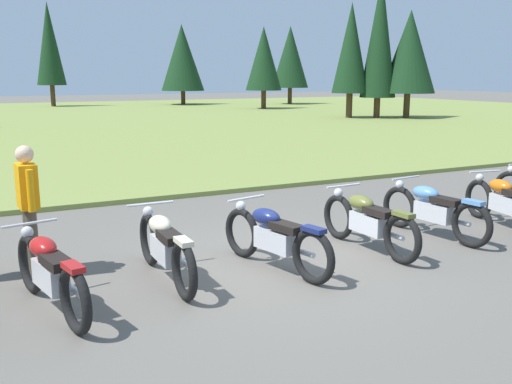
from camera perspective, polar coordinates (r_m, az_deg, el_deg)
The scene contains 10 objects.
ground_plane at distance 7.76m, azimuth 2.01°, elevation -7.32°, with size 140.00×140.00×0.00m, color #605B54.
grass_moorland at distance 33.32m, azimuth -20.68°, elevation 6.60°, with size 80.00×44.00×0.10m, color olive.
forest_treeline at distance 40.10m, azimuth -17.73°, elevation 13.48°, with size 45.11×27.88×8.27m.
motorcycle_red at distance 6.57m, azimuth -19.87°, elevation -7.54°, with size 0.71×2.08×0.88m.
motorcycle_cream at distance 7.17m, azimuth -9.07°, elevation -5.39°, with size 0.62×2.10×0.88m.
motorcycle_navy at distance 7.49m, azimuth 1.85°, elevation -4.52°, with size 0.74×2.07×0.88m.
motorcycle_olive at distance 8.46m, azimuth 11.10°, elevation -2.85°, with size 0.62×2.10×0.88m.
motorcycle_sky_blue at distance 9.41m, azimuth 17.26°, elevation -1.69°, with size 0.63×2.10×0.88m.
motorcycle_orange at distance 10.41m, azimuth 23.70°, elevation -0.91°, with size 0.64×2.09×0.88m.
rider_near_row_end at distance 7.69m, azimuth -21.77°, elevation -1.00°, with size 0.25×0.55×1.67m.
Camera 1 is at (-3.54, -6.43, 2.51)m, focal length 40.08 mm.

